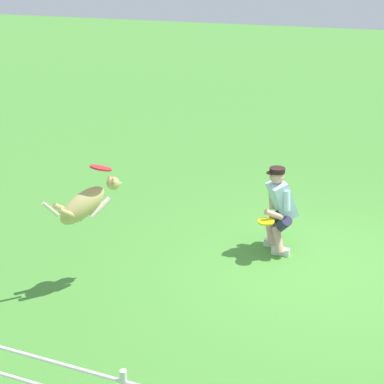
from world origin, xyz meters
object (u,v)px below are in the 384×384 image
Objects in this scene: frisbee_flying at (101,168)px; person at (279,207)px; dog at (86,204)px; frisbee_held at (266,221)px.

person is at bearing -137.18° from frisbee_flying.
frisbee_flying is at bearing 4.41° from person.
person is at bearing -12.82° from dog.
dog reaches higher than frisbee_held.
person is 2.71m from frisbee_flying.
frisbee_flying is 2.45m from frisbee_held.
frisbee_flying reaches higher than frisbee_held.
frisbee_held is (-1.94, -1.51, -0.55)m from dog.
frisbee_flying is at bearing 37.30° from frisbee_held.
frisbee_flying is (-0.15, -0.15, 0.44)m from dog.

